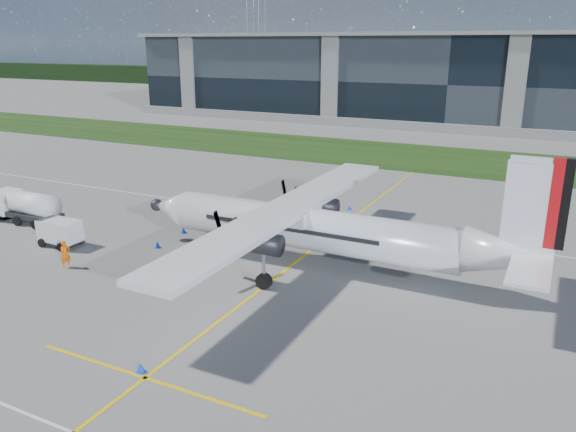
# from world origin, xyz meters

# --- Properties ---
(ground) EXTENTS (400.00, 400.00, 0.00)m
(ground) POSITION_xyz_m (0.00, 40.00, 0.00)
(ground) COLOR slate
(ground) RESTS_ON ground
(grass_strip) EXTENTS (400.00, 18.00, 0.04)m
(grass_strip) POSITION_xyz_m (0.00, 48.00, 0.02)
(grass_strip) COLOR black
(grass_strip) RESTS_ON ground
(terminal_building) EXTENTS (120.00, 20.00, 15.00)m
(terminal_building) POSITION_xyz_m (0.00, 80.00, 7.50)
(terminal_building) COLOR black
(terminal_building) RESTS_ON ground
(tree_line) EXTENTS (400.00, 6.00, 6.00)m
(tree_line) POSITION_xyz_m (0.00, 140.00, 3.00)
(tree_line) COLOR black
(tree_line) RESTS_ON ground
(pylon_west) EXTENTS (9.00, 4.60, 30.00)m
(pylon_west) POSITION_xyz_m (-80.00, 150.00, 15.00)
(pylon_west) COLOR gray
(pylon_west) RESTS_ON ground
(yellow_taxiway_centerline) EXTENTS (0.20, 70.00, 0.01)m
(yellow_taxiway_centerline) POSITION_xyz_m (3.00, 10.00, 0.01)
(yellow_taxiway_centerline) COLOR yellow
(yellow_taxiway_centerline) RESTS_ON ground
(turboprop_aircraft) EXTENTS (26.89, 27.88, 8.37)m
(turboprop_aircraft) POSITION_xyz_m (5.13, 8.67, 4.18)
(turboprop_aircraft) COLOR white
(turboprop_aircraft) RESTS_ON ground
(fuel_tanker_truck) EXTENTS (6.82, 2.22, 2.56)m
(fuel_tanker_truck) POSITION_xyz_m (-20.68, 7.08, 1.28)
(fuel_tanker_truck) COLOR silver
(fuel_tanker_truck) RESTS_ON ground
(baggage_tug) EXTENTS (3.14, 1.89, 1.89)m
(baggage_tug) POSITION_xyz_m (-13.38, 4.37, 0.94)
(baggage_tug) COLOR silver
(baggage_tug) RESTS_ON ground
(ground_crew_person) EXTENTS (0.83, 0.99, 2.08)m
(ground_crew_person) POSITION_xyz_m (-9.84, 1.57, 1.04)
(ground_crew_person) COLOR #F25907
(ground_crew_person) RESTS_ON ground
(safety_cone_nose_stbd) EXTENTS (0.36, 0.36, 0.50)m
(safety_cone_nose_stbd) POSITION_xyz_m (-7.25, 10.52, 0.25)
(safety_cone_nose_stbd) COLOR blue
(safety_cone_nose_stbd) RESTS_ON ground
(safety_cone_portwing) EXTENTS (0.36, 0.36, 0.50)m
(safety_cone_portwing) POSITION_xyz_m (2.54, -5.74, 0.25)
(safety_cone_portwing) COLOR blue
(safety_cone_portwing) RESTS_ON ground
(safety_cone_nose_port) EXTENTS (0.36, 0.36, 0.50)m
(safety_cone_nose_port) POSITION_xyz_m (-6.93, 7.06, 0.25)
(safety_cone_nose_port) COLOR blue
(safety_cone_nose_port) RESTS_ON ground
(safety_cone_stbdwing) EXTENTS (0.36, 0.36, 0.50)m
(safety_cone_stbdwing) POSITION_xyz_m (1.86, 22.01, 0.25)
(safety_cone_stbdwing) COLOR blue
(safety_cone_stbdwing) RESTS_ON ground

